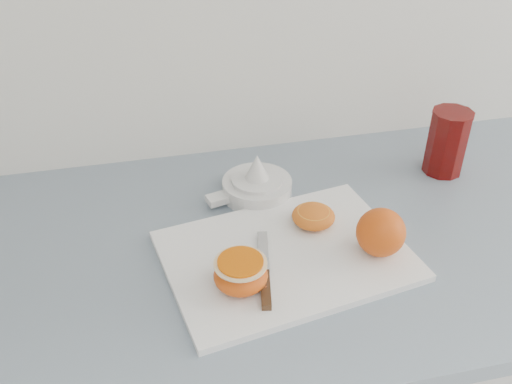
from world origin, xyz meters
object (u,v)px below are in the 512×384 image
citrus_juicer (256,185)px  red_tumbler (447,144)px  cutting_board (286,256)px  half_orange (241,274)px

citrus_juicer → red_tumbler: (0.38, 0.00, 0.04)m
citrus_juicer → cutting_board: bearing=-87.9°
cutting_board → red_tumbler: bearing=26.6°
cutting_board → red_tumbler: size_ratio=2.94×
citrus_juicer → red_tumbler: 0.38m
cutting_board → citrus_juicer: 0.18m
half_orange → citrus_juicer: bearing=72.0°
cutting_board → half_orange: (-0.09, -0.06, 0.03)m
half_orange → cutting_board: bearing=34.2°
red_tumbler → citrus_juicer: bearing=-179.7°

